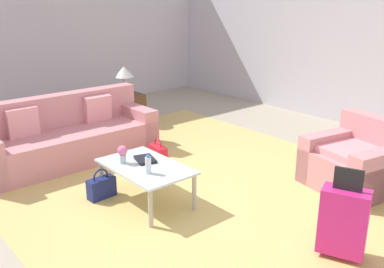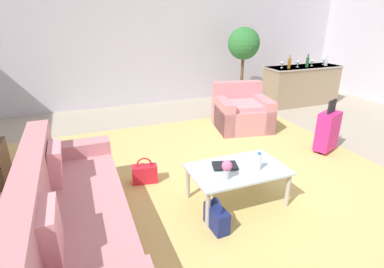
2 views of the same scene
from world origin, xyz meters
TOP-DOWN VIEW (x-y plane):
  - ground_plane at (0.00, 0.00)m, footprint 12.00×12.00m
  - wall_back at (0.00, 4.06)m, footprint 10.24×0.12m
  - area_rug at (-0.60, 0.20)m, footprint 5.20×4.40m
  - couch at (-2.19, -0.60)m, footprint 0.87×2.44m
  - armchair at (0.91, 1.67)m, footprint 1.11×1.07m
  - coffee_table at (-0.40, -0.50)m, footprint 1.08×0.67m
  - water_bottle at (-0.20, -0.60)m, footprint 0.06×0.06m
  - coffee_table_book at (-0.52, -0.42)m, footprint 0.31×0.26m
  - flower_vase at (-0.62, -0.65)m, footprint 0.11×0.11m
  - bar_console at (3.10, 2.60)m, footprint 1.84×0.66m
  - wine_glass_leftmost at (2.47, 2.59)m, footprint 0.08×0.08m
  - wine_glass_left_of_centre at (2.89, 2.57)m, footprint 0.08×0.08m
  - wine_glass_right_of_centre at (3.31, 2.58)m, footprint 0.08×0.08m
  - wine_glass_rightmost at (3.73, 2.64)m, footprint 0.08×0.08m
  - wine_bottle_amber at (2.57, 2.48)m, footprint 0.07×0.07m
  - wine_bottle_green at (3.08, 2.48)m, footprint 0.07×0.07m
  - wine_bottle_clear at (3.65, 2.48)m, footprint 0.07×0.07m
  - suitcase_magenta at (1.60, 0.20)m, footprint 0.45×0.35m
  - handbag_red at (-1.28, 0.31)m, footprint 0.34×0.19m
  - handbag_navy at (-0.81, -0.84)m, footprint 0.16×0.33m
  - potted_ficus at (1.80, 3.20)m, footprint 0.74×0.74m

SIDE VIEW (x-z plane):
  - ground_plane at x=0.00m, z-range 0.00..0.00m
  - area_rug at x=-0.60m, z-range 0.00..0.01m
  - handbag_red at x=-1.28m, z-range -0.05..0.31m
  - handbag_navy at x=-0.81m, z-range -0.05..0.31m
  - armchair at x=0.91m, z-range -0.12..0.71m
  - couch at x=-2.19m, z-range -0.14..0.76m
  - suitcase_magenta at x=1.60m, z-range -0.07..0.78m
  - coffee_table at x=-0.40m, z-range 0.17..0.61m
  - coffee_table_book at x=-0.52m, z-range 0.44..0.47m
  - bar_console at x=3.10m, z-range 0.02..0.92m
  - water_bottle at x=-0.20m, z-range 0.43..0.64m
  - flower_vase at x=-0.62m, z-range 0.46..0.67m
  - wine_glass_leftmost at x=2.47m, z-range 0.94..1.09m
  - wine_glass_left_of_centre at x=2.89m, z-range 0.94..1.09m
  - wine_glass_right_of_centre at x=3.31m, z-range 0.94..1.09m
  - wine_glass_rightmost at x=3.73m, z-range 0.94..1.09m
  - wine_bottle_amber at x=2.57m, z-range 0.87..1.17m
  - wine_bottle_green at x=3.08m, z-range 0.87..1.17m
  - wine_bottle_clear at x=3.65m, z-range 0.87..1.17m
  - potted_ficus at x=1.80m, z-range 0.36..2.15m
  - wall_back at x=0.00m, z-range 0.00..3.10m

